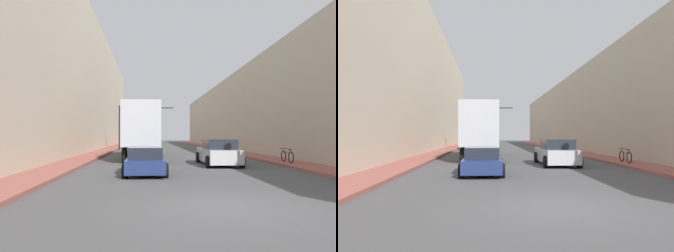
% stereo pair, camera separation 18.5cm
% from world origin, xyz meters
% --- Properties ---
extents(ground_plane, '(200.00, 200.00, 0.00)m').
position_xyz_m(ground_plane, '(0.00, 0.00, 0.00)').
color(ground_plane, '#4C4C4F').
extents(sidewalk_right, '(2.10, 80.00, 0.15)m').
position_xyz_m(sidewalk_right, '(6.91, 30.00, 0.07)').
color(sidewalk_right, '#9E564C').
rests_on(sidewalk_right, ground).
extents(sidewalk_left, '(2.10, 80.00, 0.15)m').
position_xyz_m(sidewalk_left, '(-6.91, 30.00, 0.07)').
color(sidewalk_left, '#9E564C').
rests_on(sidewalk_left, ground).
extents(building_right, '(6.00, 80.00, 9.17)m').
position_xyz_m(building_right, '(10.96, 30.00, 4.59)').
color(building_right, '#BCB29E').
rests_on(building_right, ground).
extents(building_left, '(6.00, 80.00, 15.23)m').
position_xyz_m(building_left, '(-10.96, 30.00, 7.62)').
color(building_left, beige).
rests_on(building_left, ground).
extents(semi_truck, '(2.59, 11.92, 4.12)m').
position_xyz_m(semi_truck, '(-2.54, 17.99, 2.30)').
color(semi_truck, '#B2B7C1').
rests_on(semi_truck, ground).
extents(sedan_car, '(2.01, 4.42, 1.30)m').
position_xyz_m(sedan_car, '(-2.20, 7.32, 0.62)').
color(sedan_car, navy).
rests_on(sedan_car, ground).
extents(suv_car, '(2.17, 4.99, 1.60)m').
position_xyz_m(suv_car, '(2.28, 11.66, 0.76)').
color(suv_car, '#B7B7BC').
rests_on(suv_car, ground).
extents(traffic_signal_gantry, '(6.93, 0.35, 5.59)m').
position_xyz_m(traffic_signal_gantry, '(-3.94, 33.08, 3.93)').
color(traffic_signal_gantry, black).
rests_on(traffic_signal_gantry, ground).
extents(parked_bicycle, '(0.44, 1.82, 0.86)m').
position_xyz_m(parked_bicycle, '(6.58, 11.46, 0.53)').
color(parked_bicycle, black).
rests_on(parked_bicycle, sidewalk_right).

